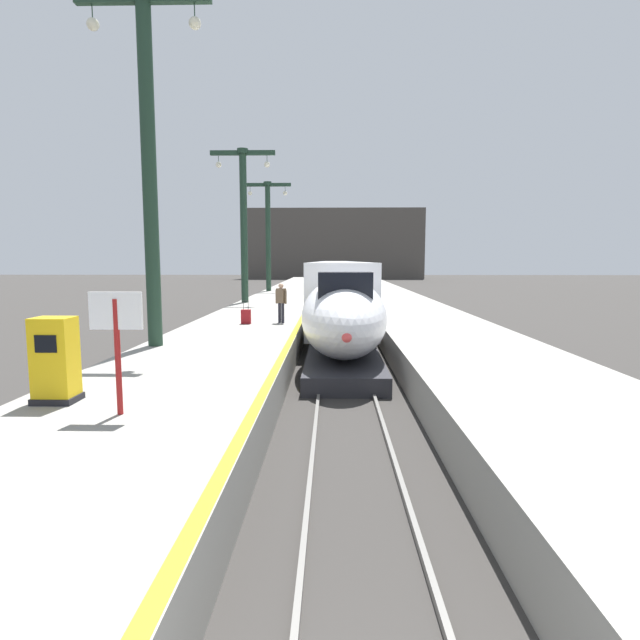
% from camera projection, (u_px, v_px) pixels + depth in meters
% --- Properties ---
extents(platform_left, '(4.80, 110.00, 1.05)m').
position_uv_depth(platform_left, '(262.00, 322.00, 26.76)').
color(platform_left, gray).
rests_on(platform_left, ground).
extents(platform_right, '(4.80, 110.00, 1.05)m').
position_uv_depth(platform_right, '(418.00, 322.00, 26.57)').
color(platform_right, gray).
rests_on(platform_right, ground).
extents(platform_left_safety_stripe, '(0.20, 107.80, 0.01)m').
position_uv_depth(platform_left_safety_stripe, '(305.00, 312.00, 26.64)').
color(platform_left_safety_stripe, yellow).
rests_on(platform_left_safety_stripe, platform_left).
extents(rail_main_left, '(0.08, 110.00, 0.12)m').
position_uv_depth(rail_main_left, '(326.00, 324.00, 29.47)').
color(rail_main_left, slate).
rests_on(rail_main_left, ground).
extents(rail_main_right, '(0.08, 110.00, 0.12)m').
position_uv_depth(rail_main_right, '(352.00, 324.00, 29.43)').
color(rail_main_right, slate).
rests_on(rail_main_right, ground).
extents(highspeed_train_main, '(2.92, 57.17, 3.60)m').
position_uv_depth(highspeed_train_main, '(337.00, 282.00, 41.10)').
color(highspeed_train_main, silver).
rests_on(highspeed_train_main, ground).
extents(station_column_mid, '(4.00, 0.68, 10.45)m').
position_uv_depth(station_column_mid, '(148.00, 141.00, 15.34)').
color(station_column_mid, '#1E3828').
rests_on(station_column_mid, platform_left).
extents(station_column_far, '(4.00, 0.68, 9.46)m').
position_uv_depth(station_column_far, '(244.00, 211.00, 31.93)').
color(station_column_far, '#1E3828').
rests_on(station_column_far, platform_left).
extents(station_column_distant, '(4.00, 0.68, 9.30)m').
position_uv_depth(station_column_distant, '(268.00, 226.00, 44.13)').
color(station_column_distant, '#1E3828').
rests_on(station_column_distant, platform_left).
extents(passenger_near_edge, '(0.50, 0.38, 1.69)m').
position_uv_depth(passenger_near_edge, '(281.00, 300.00, 21.72)').
color(passenger_near_edge, '#23232D').
rests_on(passenger_near_edge, platform_left).
extents(rolling_suitcase, '(0.40, 0.22, 0.98)m').
position_uv_depth(rolling_suitcase, '(246.00, 317.00, 21.47)').
color(rolling_suitcase, maroon).
rests_on(rolling_suitcase, platform_left).
extents(ticket_machine_yellow, '(0.76, 0.62, 1.60)m').
position_uv_depth(ticket_machine_yellow, '(55.00, 363.00, 9.57)').
color(ticket_machine_yellow, yellow).
rests_on(ticket_machine_yellow, platform_left).
extents(departure_info_board, '(0.90, 0.10, 2.12)m').
position_uv_depth(departure_info_board, '(117.00, 328.00, 8.71)').
color(departure_info_board, maroon).
rests_on(departure_info_board, platform_left).
extents(terminus_back_wall, '(36.00, 2.00, 14.00)m').
position_uv_depth(terminus_back_wall, '(334.00, 244.00, 102.63)').
color(terminus_back_wall, '#4C4742').
rests_on(terminus_back_wall, ground).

